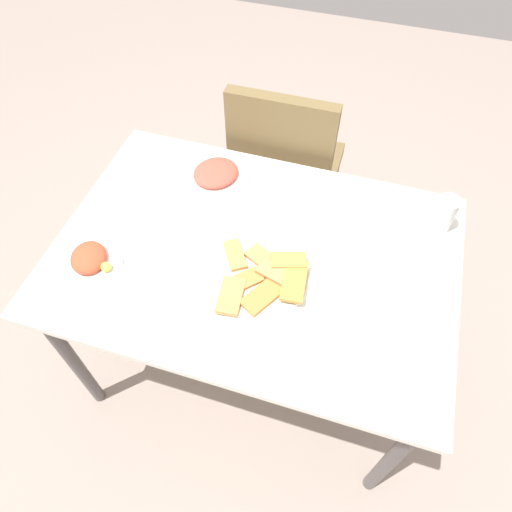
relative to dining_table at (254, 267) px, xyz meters
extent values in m
plane|color=gray|center=(0.00, 0.00, -0.65)|extent=(6.00, 6.00, 0.00)
cube|color=white|center=(0.00, 0.00, 0.06)|extent=(1.21, 0.84, 0.02)
cylinder|color=#555050|center=(-0.55, -0.36, -0.30)|extent=(0.04, 0.04, 0.70)
cylinder|color=#555050|center=(0.55, -0.36, -0.30)|extent=(0.04, 0.04, 0.70)
cylinder|color=#555050|center=(-0.55, 0.36, -0.30)|extent=(0.04, 0.04, 0.70)
cylinder|color=#555050|center=(0.55, 0.36, -0.30)|extent=(0.04, 0.04, 0.70)
cube|color=brown|center=(-0.06, 0.68, -0.21)|extent=(0.42, 0.42, 0.06)
cube|color=brown|center=(-0.06, 0.49, 0.05)|extent=(0.40, 0.05, 0.46)
cylinder|color=#98774E|center=(0.13, 0.88, -0.45)|extent=(0.03, 0.03, 0.41)
cylinder|color=#98774E|center=(-0.25, 0.87, -0.45)|extent=(0.03, 0.03, 0.41)
cylinder|color=#98774E|center=(0.13, 0.50, -0.45)|extent=(0.03, 0.03, 0.41)
cylinder|color=#98774E|center=(-0.25, 0.49, -0.45)|extent=(0.03, 0.03, 0.41)
cylinder|color=white|center=(0.04, -0.08, 0.08)|extent=(0.30, 0.30, 0.01)
cube|color=tan|center=(0.04, -0.03, 0.10)|extent=(0.13, 0.10, 0.01)
cube|color=tan|center=(-0.05, -0.04, 0.10)|extent=(0.10, 0.12, 0.01)
cube|color=#C97C3C|center=(0.07, -0.15, 0.09)|extent=(0.12, 0.15, 0.01)
cube|color=#B87F3E|center=(0.01, -0.12, 0.09)|extent=(0.11, 0.11, 0.01)
cube|color=tan|center=(-0.01, -0.18, 0.10)|extent=(0.08, 0.13, 0.01)
cube|color=#C39043|center=(0.11, -0.02, 0.11)|extent=(0.11, 0.08, 0.01)
cube|color=tan|center=(0.08, -0.07, 0.11)|extent=(0.10, 0.08, 0.01)
cube|color=#BE8D3F|center=(0.14, -0.09, 0.11)|extent=(0.08, 0.14, 0.01)
cylinder|color=white|center=(-0.46, -0.18, 0.08)|extent=(0.20, 0.20, 0.01)
ellipsoid|color=#D04C2E|center=(-0.46, -0.18, 0.10)|extent=(0.15, 0.16, 0.05)
sphere|color=#E4DA53|center=(-0.39, -0.19, 0.10)|extent=(0.03, 0.03, 0.03)
cylinder|color=white|center=(-0.22, 0.27, 0.08)|extent=(0.23, 0.23, 0.01)
ellipsoid|color=#C7503F|center=(-0.22, 0.27, 0.10)|extent=(0.20, 0.21, 0.04)
cylinder|color=silver|center=(0.53, 0.27, 0.14)|extent=(0.08, 0.08, 0.12)
cube|color=white|center=(0.37, -0.28, 0.08)|extent=(0.15, 0.15, 0.00)
cube|color=silver|center=(0.37, -0.30, 0.08)|extent=(0.19, 0.05, 0.00)
cube|color=silver|center=(0.37, -0.26, 0.08)|extent=(0.17, 0.06, 0.00)
camera|label=1|loc=(0.26, -0.81, 1.21)|focal=32.80mm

